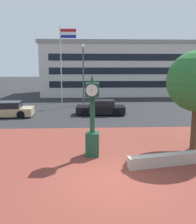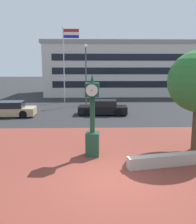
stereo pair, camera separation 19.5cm
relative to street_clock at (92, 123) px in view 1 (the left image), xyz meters
The scene contains 9 objects.
ground_plane 3.07m from the street_clock, 74.43° to the right, with size 200.00×200.00×0.00m, color #262628.
plaza_brick_paving 1.85m from the street_clock, 40.86° to the right, with size 44.00×11.83×0.01m, color brown.
planter_wall 3.56m from the street_clock, 24.25° to the right, with size 3.20×0.40×0.50m, color #ADA393.
street_clock is the anchor object (origin of this frame).
car_street_mid 11.82m from the street_clock, 126.54° to the left, with size 4.50×2.13×1.28m.
car_street_far 10.20m from the street_clock, 84.35° to the left, with size 4.32×2.00×1.28m.
flagpole_primary 18.54m from the street_clock, 99.51° to the left, with size 1.88×0.14×8.70m.
civic_building 28.12m from the street_clock, 76.76° to the left, with size 26.64×10.39×7.76m.
street_lamp_post 15.98m from the street_clock, 92.27° to the left, with size 0.36×0.36×6.52m.
Camera 1 is at (-0.93, -8.43, 4.13)m, focal length 38.88 mm.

